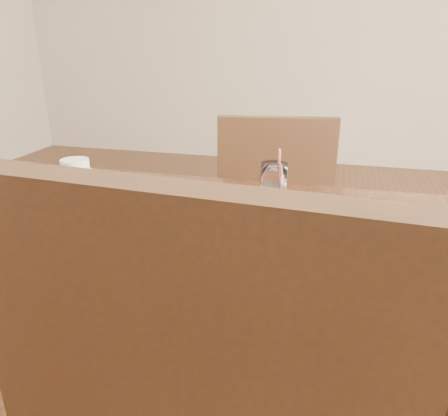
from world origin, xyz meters
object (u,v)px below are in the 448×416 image
(coffee_mug, at_px, (77,175))
(loaded_fries, at_px, (224,215))
(table, at_px, (229,265))
(chair_far, at_px, (273,212))
(fries_plate, at_px, (224,233))
(water_glass, at_px, (273,187))

(coffee_mug, bearing_deg, loaded_fries, -23.75)
(table, bearing_deg, loaded_fries, -103.53)
(chair_far, relative_size, coffee_mug, 8.08)
(fries_plate, bearing_deg, chair_far, 89.73)
(loaded_fries, xyz_separation_m, water_glass, (0.07, 0.24, -0.01))
(fries_plate, xyz_separation_m, loaded_fries, (0.00, 0.00, 0.04))
(chair_far, height_order, coffee_mug, chair_far)
(water_glass, bearing_deg, chair_far, 97.30)
(table, height_order, coffee_mug, coffee_mug)
(chair_far, bearing_deg, fries_plate, -90.27)
(fries_plate, distance_m, water_glass, 0.25)
(loaded_fries, relative_size, coffee_mug, 2.28)
(water_glass, distance_m, coffee_mug, 0.57)
(fries_plate, relative_size, coffee_mug, 3.03)
(chair_far, xyz_separation_m, water_glass, (0.07, -0.53, 0.28))
(table, distance_m, coffee_mug, 0.55)
(water_glass, relative_size, coffee_mug, 1.34)
(loaded_fries, distance_m, water_glass, 0.25)
(fries_plate, bearing_deg, table, 76.47)
(coffee_mug, bearing_deg, fries_plate, -23.75)
(fries_plate, relative_size, loaded_fries, 1.33)
(fries_plate, bearing_deg, coffee_mug, 156.25)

